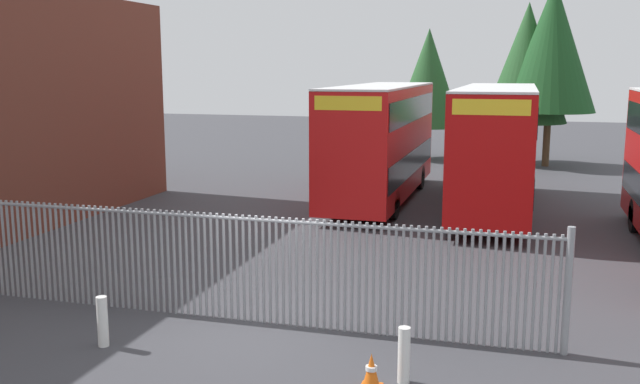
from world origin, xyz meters
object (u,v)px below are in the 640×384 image
double_decker_bus_behind_fence_right (496,144)px  traffic_cone_by_gate (371,371)px  double_decker_bus_behind_fence_left (381,138)px  bollard_center_front (404,355)px  bollard_near_left (103,321)px

double_decker_bus_behind_fence_right → traffic_cone_by_gate: double_decker_bus_behind_fence_right is taller
double_decker_bus_behind_fence_left → traffic_cone_by_gate: 16.49m
bollard_center_front → traffic_cone_by_gate: (-0.47, -0.34, -0.19)m
double_decker_bus_behind_fence_right → bollard_near_left: double_decker_bus_behind_fence_right is taller
double_decker_bus_behind_fence_left → bollard_center_front: 16.23m
double_decker_bus_behind_fence_left → bollard_center_front: double_decker_bus_behind_fence_left is taller
bollard_near_left → traffic_cone_by_gate: 5.14m
bollard_center_front → traffic_cone_by_gate: bollard_center_front is taller
bollard_near_left → traffic_cone_by_gate: bearing=-3.8°
double_decker_bus_behind_fence_left → double_decker_bus_behind_fence_right: 4.44m
double_decker_bus_behind_fence_left → bollard_center_front: size_ratio=11.38×
bollard_near_left → bollard_center_front: size_ratio=1.00×
double_decker_bus_behind_fence_right → bollard_near_left: size_ratio=11.38×
double_decker_bus_behind_fence_left → bollard_near_left: 15.99m
double_decker_bus_behind_fence_left → bollard_near_left: (-2.08, -15.73, -1.95)m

